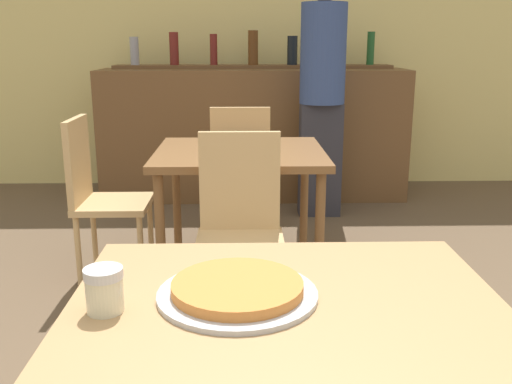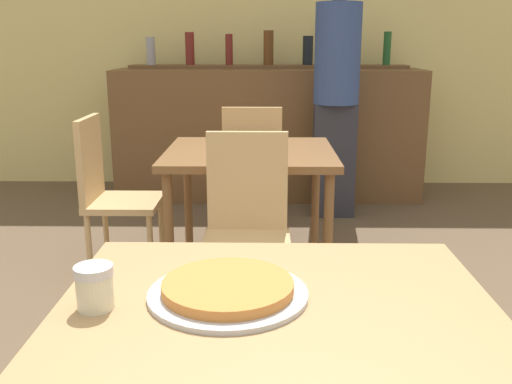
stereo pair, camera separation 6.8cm
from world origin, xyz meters
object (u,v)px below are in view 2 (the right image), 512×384
Objects in this scene: chair_far_side_left at (109,188)px; person_standing at (336,87)px; chair_far_side_back at (252,166)px; cheese_shaker at (95,287)px; chair_far_side_front at (247,220)px; pizza_tray at (228,290)px.

chair_far_side_left is 0.51× the size of person_standing.
chair_far_side_back is 2.62m from cheese_shaker.
chair_far_side_front is at bearing -108.71° from person_standing.
person_standing reaches higher than chair_far_side_left.
cheese_shaker is (-0.28, -2.59, 0.30)m from chair_far_side_back.
chair_far_side_back is (-0.00, 1.19, 0.00)m from chair_far_side_front.
chair_far_side_back is at bearing 90.03° from pizza_tray.
chair_far_side_left is 2.08m from cheese_shaker.
chair_far_side_front and chair_far_side_left have the same top height.
person_standing reaches higher than pizza_tray.
cheese_shaker is (-0.28, -0.06, 0.03)m from pizza_tray.
chair_far_side_front is 9.58× the size of cheese_shaker.
cheese_shaker is 0.05× the size of person_standing.
person_standing reaches higher than chair_far_side_back.
pizza_tray is at bearing -157.53° from chair_far_side_left.
cheese_shaker is at bearing -105.53° from person_standing.
pizza_tray is (0.00, -1.34, 0.27)m from chair_far_side_front.
chair_far_side_left is at bearing 143.26° from chair_far_side_front.
chair_far_side_left is at bearing 112.47° from pizza_tray.
chair_far_side_front is 1.98m from person_standing.
person_standing is (0.62, 1.82, 0.47)m from chair_far_side_front.
pizza_tray is 3.22m from person_standing.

